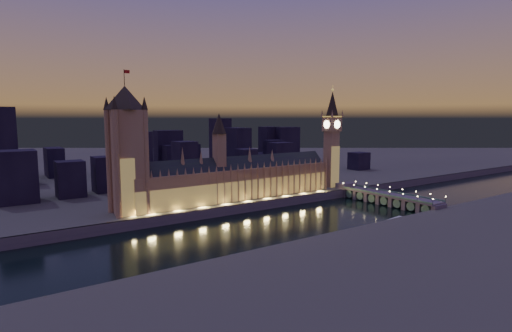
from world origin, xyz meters
TOP-DOWN VIEW (x-y plane):
  - ground_plane at (0.00, 0.00)m, footprint 2000.00×2000.00m
  - north_bank at (0.00, 520.00)m, footprint 2000.00×960.00m
  - embankment_wall at (0.00, 41.00)m, footprint 2000.00×2.50m
  - palace_of_westminster at (-10.23, 61.74)m, footprint 202.00×24.81m
  - victoria_tower at (-110.00, 61.92)m, footprint 31.68×31.68m
  - elizabeth_tower at (108.00, 61.92)m, footprint 18.00×18.00m
  - westminster_bridge at (113.74, -3.44)m, footprint 19.92×113.00m
  - river_boat at (58.27, -58.00)m, footprint 43.70×16.01m
  - city_backdrop at (31.20, 247.45)m, footprint 453.97×215.63m

SIDE VIEW (x-z plane):
  - ground_plane at x=0.00m, z-range 0.00..0.00m
  - river_boat at x=58.27m, z-range -0.69..3.81m
  - north_bank at x=0.00m, z-range 0.00..8.00m
  - embankment_wall at x=0.00m, z-range 0.00..8.00m
  - westminster_bridge at x=113.74m, z-range -1.97..13.93m
  - palace_of_westminster at x=-10.23m, z-range -12.63..65.37m
  - city_backdrop at x=31.20m, z-range -11.53..75.10m
  - victoria_tower at x=-110.00m, z-range 7.34..117.25m
  - elizabeth_tower at x=108.00m, z-range 14.23..122.72m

